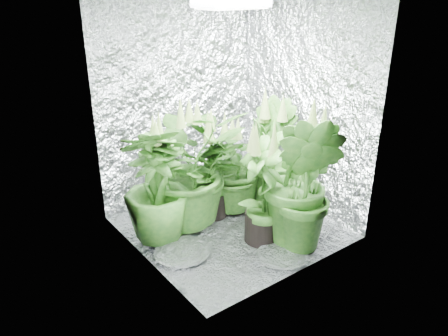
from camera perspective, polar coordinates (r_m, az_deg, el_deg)
The scene contains 12 objects.
ground at distance 3.82m, azimuth 0.80°, elevation -7.71°, with size 1.60×1.60×0.00m, color silver.
walls at distance 3.42m, azimuth 0.89°, elevation 6.88°, with size 1.62×1.62×2.00m.
grow_lamp at distance 3.28m, azimuth 0.99°, elevation 20.86°, with size 0.50×0.30×0.22m.
plant_a at distance 3.65m, azimuth -4.63°, elevation 0.11°, with size 1.06×1.06×1.11m.
plant_b at distance 3.80m, azimuth -1.59°, elevation -0.13°, with size 0.64×0.64×0.99m.
plant_c at distance 3.99m, azimuth 6.07°, elevation 1.50°, with size 0.67×0.67×1.09m.
plant_d at distance 3.47m, azimuth -8.76°, elevation -2.34°, with size 0.69×0.69×1.04m.
plant_e at distance 3.91m, azimuth 1.45°, elevation 0.29°, with size 1.00×1.00×0.93m.
plant_f at distance 3.44m, azimuth 5.20°, elevation -2.81°, with size 0.63×0.63×1.01m.
plant_g at distance 3.35m, azimuth 10.13°, elevation -2.02°, with size 0.75×0.75×1.19m.
circulation_fan at distance 4.37m, azimuth 3.43°, elevation -1.14°, with size 0.21×0.32×0.38m.
plant_label at distance 3.49m, azimuth 10.96°, elevation -5.67°, with size 0.06×0.01×0.09m, color white.
Camera 1 is at (-2.01, -2.60, 1.95)m, focal length 35.00 mm.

